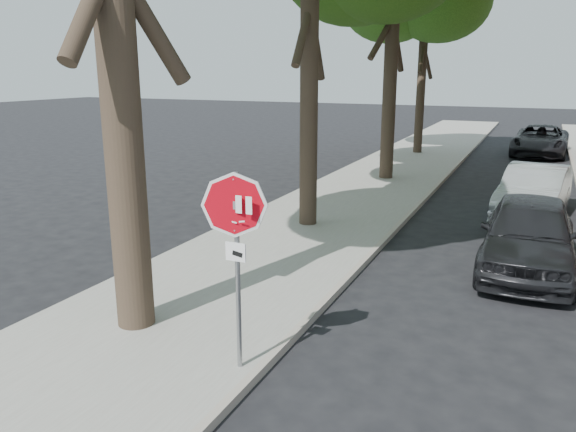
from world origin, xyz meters
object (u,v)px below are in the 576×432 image
stop_sign (236,234)px  car_b (534,192)px  car_d (540,140)px  car_a (529,234)px

stop_sign → car_b: stop_sign is taller
stop_sign → car_d: bearing=81.9°
stop_sign → car_b: size_ratio=0.61×
car_a → car_b: size_ratio=1.03×
stop_sign → car_a: (3.30, 5.94, -1.20)m
car_b → car_d: (0.00, 12.61, 0.00)m
stop_sign → car_d: stop_sign is taller
stop_sign → car_d: 23.44m
car_a → car_d: (0.00, 17.23, -0.04)m
car_a → car_d: bearing=89.6°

